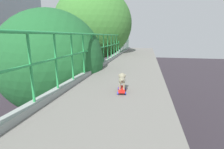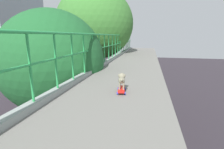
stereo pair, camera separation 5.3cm
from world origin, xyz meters
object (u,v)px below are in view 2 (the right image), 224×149
city_bus (71,75)px  toy_skateboard (121,89)px  car_red_taxi_fifth (41,135)px  small_dog (122,79)px

city_bus → toy_skateboard: (9.69, -17.29, 4.02)m
car_red_taxi_fifth → toy_skateboard: 10.00m
car_red_taxi_fifth → toy_skateboard: size_ratio=8.24×
city_bus → toy_skateboard: bearing=-60.7°
city_bus → toy_skateboard: toy_skateboard is taller
city_bus → car_red_taxi_fifth: bearing=-74.2°
toy_skateboard → small_dog: 0.23m
car_red_taxi_fifth → small_dog: size_ratio=11.81×
city_bus → toy_skateboard: size_ratio=22.24×
toy_skateboard → small_dog: bearing=95.3°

